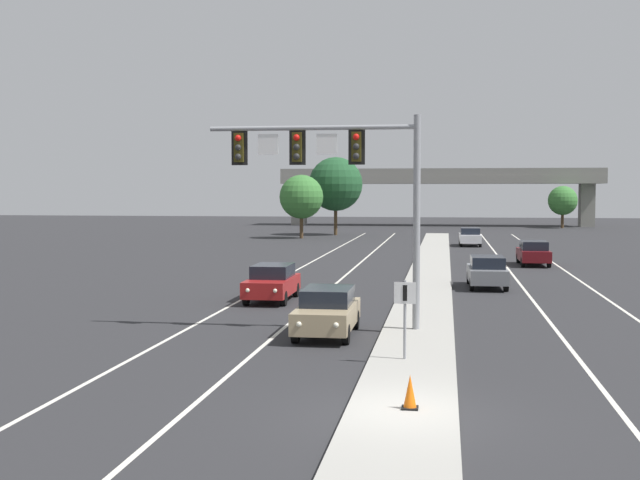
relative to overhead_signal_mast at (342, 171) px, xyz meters
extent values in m
plane|color=#28282B|center=(2.61, -10.44, -5.49)|extent=(260.00, 260.00, 0.00)
cube|color=#9E9B93|center=(2.61, 7.56, -5.42)|extent=(2.40, 110.00, 0.15)
cube|color=silver|center=(-2.09, 14.56, -5.49)|extent=(0.14, 100.00, 0.01)
cube|color=silver|center=(7.31, 14.56, -5.49)|extent=(0.14, 100.00, 0.01)
cube|color=silver|center=(-5.39, 14.56, -5.49)|extent=(0.14, 100.00, 0.01)
cube|color=silver|center=(10.61, 14.56, -5.49)|extent=(0.14, 100.00, 0.01)
cylinder|color=gray|center=(2.53, 0.01, -1.74)|extent=(0.24, 0.24, 7.20)
cylinder|color=gray|center=(-1.03, 0.01, 1.46)|extent=(7.12, 0.16, 0.16)
cube|color=black|center=(0.50, 0.05, 0.81)|extent=(0.56, 0.06, 1.20)
cube|color=#38330F|center=(0.50, 0.01, 0.81)|extent=(0.32, 0.32, 1.00)
sphere|color=red|center=(0.50, -0.16, 1.13)|extent=(0.22, 0.22, 0.22)
sphere|color=#282828|center=(0.50, -0.16, 0.81)|extent=(0.22, 0.22, 0.22)
sphere|color=#282828|center=(0.50, -0.16, 0.49)|extent=(0.22, 0.22, 0.22)
cube|color=black|center=(-1.53, 0.05, 0.81)|extent=(0.56, 0.06, 1.20)
cube|color=#38330F|center=(-1.53, 0.01, 0.81)|extent=(0.32, 0.32, 1.00)
sphere|color=red|center=(-1.53, -0.16, 1.13)|extent=(0.22, 0.22, 0.22)
sphere|color=#282828|center=(-1.53, -0.16, 0.81)|extent=(0.22, 0.22, 0.22)
sphere|color=#282828|center=(-1.53, -0.16, 0.49)|extent=(0.22, 0.22, 0.22)
cube|color=black|center=(-3.57, 0.05, 0.81)|extent=(0.56, 0.06, 1.20)
cube|color=#38330F|center=(-3.57, 0.01, 0.81)|extent=(0.32, 0.32, 1.00)
sphere|color=red|center=(-3.57, -0.16, 1.13)|extent=(0.22, 0.22, 0.22)
sphere|color=#282828|center=(-3.57, -0.16, 0.81)|extent=(0.22, 0.22, 0.22)
sphere|color=#282828|center=(-3.57, -0.16, 0.49)|extent=(0.22, 0.22, 0.22)
cube|color=white|center=(-0.52, -0.01, 0.91)|extent=(0.70, 0.04, 0.70)
cube|color=white|center=(-2.55, -0.01, 0.91)|extent=(0.70, 0.04, 0.70)
cylinder|color=gray|center=(2.40, -5.05, -4.24)|extent=(0.08, 0.08, 2.20)
cube|color=white|center=(2.40, -5.08, -3.49)|extent=(0.60, 0.03, 0.60)
cube|color=black|center=(2.40, -5.10, -3.49)|extent=(0.12, 0.01, 0.44)
cube|color=tan|center=(-0.38, -0.87, -4.82)|extent=(1.83, 4.41, 0.70)
cube|color=black|center=(-0.38, -0.65, -4.19)|extent=(1.60, 2.39, 0.56)
sphere|color=#EAE5C6|center=(0.21, -3.05, -4.77)|extent=(0.18, 0.18, 0.18)
sphere|color=#EAE5C6|center=(-0.94, -3.05, -4.77)|extent=(0.18, 0.18, 0.18)
cylinder|color=black|center=(0.43, -2.37, -5.17)|extent=(0.22, 0.64, 0.64)
cylinder|color=black|center=(-1.17, -2.38, -5.17)|extent=(0.22, 0.64, 0.64)
cylinder|color=black|center=(0.41, 0.63, -5.17)|extent=(0.22, 0.64, 0.64)
cylinder|color=black|center=(-1.19, 0.62, -5.17)|extent=(0.22, 0.64, 0.64)
cube|color=maroon|center=(-3.98, 7.32, -4.82)|extent=(1.83, 4.41, 0.70)
cube|color=black|center=(-3.98, 7.54, -4.19)|extent=(1.60, 2.39, 0.56)
sphere|color=#EAE5C6|center=(-3.39, 5.15, -4.77)|extent=(0.18, 0.18, 0.18)
sphere|color=#EAE5C6|center=(-4.54, 5.14, -4.77)|extent=(0.18, 0.18, 0.18)
cylinder|color=black|center=(-3.17, 5.83, -5.17)|extent=(0.22, 0.64, 0.64)
cylinder|color=black|center=(-4.77, 5.82, -5.17)|extent=(0.22, 0.64, 0.64)
cylinder|color=black|center=(-3.19, 8.83, -5.17)|extent=(0.22, 0.64, 0.64)
cylinder|color=black|center=(-4.79, 8.82, -5.17)|extent=(0.22, 0.64, 0.64)
cube|color=slate|center=(5.54, 13.77, -4.82)|extent=(1.88, 4.43, 0.70)
cube|color=black|center=(5.55, 13.55, -4.19)|extent=(1.63, 2.40, 0.56)
sphere|color=#EAE5C6|center=(4.93, 15.94, -4.77)|extent=(0.18, 0.18, 0.18)
sphere|color=#EAE5C6|center=(6.08, 15.96, -4.77)|extent=(0.18, 0.18, 0.18)
cylinder|color=black|center=(4.72, 15.25, -5.17)|extent=(0.23, 0.64, 0.64)
cylinder|color=black|center=(6.32, 15.28, -5.17)|extent=(0.23, 0.64, 0.64)
cylinder|color=black|center=(4.77, 12.25, -5.17)|extent=(0.23, 0.64, 0.64)
cylinder|color=black|center=(6.37, 12.28, -5.17)|extent=(0.23, 0.64, 0.64)
cube|color=#5B0F14|center=(9.08, 26.61, -4.82)|extent=(1.83, 4.41, 0.70)
cube|color=black|center=(9.08, 26.39, -4.19)|extent=(1.60, 2.39, 0.56)
sphere|color=#EAE5C6|center=(8.49, 28.78, -4.77)|extent=(0.18, 0.18, 0.18)
sphere|color=#EAE5C6|center=(9.64, 28.79, -4.77)|extent=(0.18, 0.18, 0.18)
cylinder|color=black|center=(8.27, 28.10, -5.17)|extent=(0.22, 0.64, 0.64)
cylinder|color=black|center=(9.87, 28.11, -5.17)|extent=(0.22, 0.64, 0.64)
cylinder|color=black|center=(8.29, 25.10, -5.17)|extent=(0.22, 0.64, 0.64)
cylinder|color=black|center=(9.89, 25.11, -5.17)|extent=(0.22, 0.64, 0.64)
cube|color=silver|center=(5.59, 44.83, -4.82)|extent=(1.83, 4.41, 0.70)
cube|color=black|center=(5.59, 44.61, -4.19)|extent=(1.60, 2.39, 0.56)
sphere|color=#EAE5C6|center=(4.99, 47.01, -4.77)|extent=(0.18, 0.18, 0.18)
sphere|color=#EAE5C6|center=(6.15, 47.01, -4.77)|extent=(0.18, 0.18, 0.18)
cylinder|color=black|center=(4.78, 46.32, -5.17)|extent=(0.23, 0.64, 0.64)
cylinder|color=black|center=(6.38, 46.34, -5.17)|extent=(0.23, 0.64, 0.64)
cylinder|color=black|center=(4.80, 43.32, -5.17)|extent=(0.23, 0.64, 0.64)
cylinder|color=black|center=(6.40, 43.34, -5.17)|extent=(0.23, 0.64, 0.64)
cube|color=black|center=(2.77, -10.33, -5.32)|extent=(0.36, 0.36, 0.04)
cone|color=orange|center=(2.77, -10.33, -4.95)|extent=(0.28, 0.28, 0.70)
cube|color=gray|center=(2.61, 85.32, 0.71)|extent=(42.40, 6.40, 1.10)
cube|color=gray|center=(2.61, 82.32, 1.71)|extent=(42.40, 0.36, 0.90)
cube|color=gray|center=(-16.59, 85.32, -2.67)|extent=(1.80, 2.40, 5.65)
cube|color=gray|center=(21.81, 85.32, -2.67)|extent=(1.80, 2.40, 5.65)
cylinder|color=#4C3823|center=(-8.14, 60.00, -3.92)|extent=(0.36, 0.36, 3.15)
sphere|color=#1E4C28|center=(-8.14, 60.00, -0.04)|extent=(5.76, 5.76, 5.76)
cylinder|color=#4C3823|center=(18.06, 80.22, -4.49)|extent=(0.36, 0.36, 2.01)
sphere|color=#387533|center=(18.06, 80.22, -2.01)|extent=(3.68, 3.68, 3.68)
cylinder|color=#4C3823|center=(-10.72, 53.54, -4.30)|extent=(0.36, 0.36, 2.39)
sphere|color=#387533|center=(-10.72, 53.54, -1.35)|extent=(4.38, 4.38, 4.38)
camera|label=1|loc=(3.50, -28.05, -0.64)|focal=46.74mm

